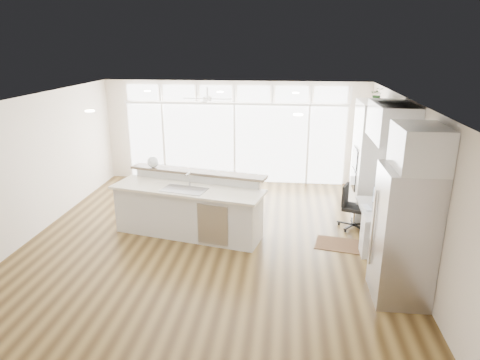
# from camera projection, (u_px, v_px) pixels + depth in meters

# --- Properties ---
(floor) EXTENTS (7.00, 8.00, 0.02)m
(floor) POSITION_uv_depth(u_px,v_px,m) (210.00, 245.00, 8.07)
(floor) COLOR #412E14
(floor) RESTS_ON ground
(ceiling) EXTENTS (7.00, 8.00, 0.02)m
(ceiling) POSITION_uv_depth(u_px,v_px,m) (206.00, 101.00, 7.24)
(ceiling) COLOR white
(ceiling) RESTS_ON wall_back
(wall_back) EXTENTS (7.00, 0.04, 2.70)m
(wall_back) POSITION_uv_depth(u_px,v_px,m) (235.00, 132.00, 11.43)
(wall_back) COLOR white
(wall_back) RESTS_ON floor
(wall_front) EXTENTS (7.00, 0.04, 2.70)m
(wall_front) POSITION_uv_depth(u_px,v_px,m) (128.00, 309.00, 3.87)
(wall_front) COLOR white
(wall_front) RESTS_ON floor
(wall_left) EXTENTS (0.04, 8.00, 2.70)m
(wall_left) POSITION_uv_depth(u_px,v_px,m) (24.00, 171.00, 8.02)
(wall_left) COLOR white
(wall_left) RESTS_ON floor
(wall_right) EXTENTS (0.04, 8.00, 2.70)m
(wall_right) POSITION_uv_depth(u_px,v_px,m) (410.00, 184.00, 7.28)
(wall_right) COLOR white
(wall_right) RESTS_ON floor
(glass_wall) EXTENTS (5.80, 0.06, 2.08)m
(glass_wall) POSITION_uv_depth(u_px,v_px,m) (235.00, 144.00, 11.47)
(glass_wall) COLOR silver
(glass_wall) RESTS_ON wall_back
(transom_row) EXTENTS (5.90, 0.06, 0.40)m
(transom_row) POSITION_uv_depth(u_px,v_px,m) (235.00, 93.00, 11.06)
(transom_row) COLOR silver
(transom_row) RESTS_ON wall_back
(desk_window) EXTENTS (0.04, 0.85, 0.85)m
(desk_window) POSITION_uv_depth(u_px,v_px,m) (404.00, 167.00, 7.51)
(desk_window) COLOR silver
(desk_window) RESTS_ON wall_right
(ceiling_fan) EXTENTS (1.16, 1.16, 0.32)m
(ceiling_fan) POSITION_uv_depth(u_px,v_px,m) (207.00, 94.00, 10.00)
(ceiling_fan) COLOR white
(ceiling_fan) RESTS_ON ceiling
(recessed_lights) EXTENTS (3.40, 3.00, 0.02)m
(recessed_lights) POSITION_uv_depth(u_px,v_px,m) (208.00, 101.00, 7.43)
(recessed_lights) COLOR white
(recessed_lights) RESTS_ON ceiling
(oven_cabinet) EXTENTS (0.64, 1.20, 2.50)m
(oven_cabinet) POSITION_uv_depth(u_px,v_px,m) (371.00, 161.00, 9.05)
(oven_cabinet) COLOR silver
(oven_cabinet) RESTS_ON floor
(desk_nook) EXTENTS (0.72, 1.30, 0.76)m
(desk_nook) POSITION_uv_depth(u_px,v_px,m) (379.00, 228.00, 7.91)
(desk_nook) COLOR silver
(desk_nook) RESTS_ON floor
(upper_cabinets) EXTENTS (0.64, 1.30, 0.64)m
(upper_cabinets) POSITION_uv_depth(u_px,v_px,m) (392.00, 122.00, 7.29)
(upper_cabinets) COLOR silver
(upper_cabinets) RESTS_ON wall_right
(refrigerator) EXTENTS (0.76, 0.90, 2.00)m
(refrigerator) POSITION_uv_depth(u_px,v_px,m) (404.00, 235.00, 6.16)
(refrigerator) COLOR #A7A6AB
(refrigerator) RESTS_ON floor
(fridge_cabinet) EXTENTS (0.64, 0.90, 0.60)m
(fridge_cabinet) POSITION_uv_depth(u_px,v_px,m) (420.00, 147.00, 5.75)
(fridge_cabinet) COLOR silver
(fridge_cabinet) RESTS_ON wall_right
(framed_photos) EXTENTS (0.06, 0.22, 0.80)m
(framed_photos) POSITION_uv_depth(u_px,v_px,m) (395.00, 166.00, 8.14)
(framed_photos) COLOR black
(framed_photos) RESTS_ON wall_right
(kitchen_island) EXTENTS (3.16, 1.75, 1.19)m
(kitchen_island) POSITION_uv_depth(u_px,v_px,m) (188.00, 206.00, 8.34)
(kitchen_island) COLOR silver
(kitchen_island) RESTS_ON floor
(rug) EXTENTS (0.95, 0.76, 0.01)m
(rug) POSITION_uv_depth(u_px,v_px,m) (338.00, 244.00, 8.08)
(rug) COLOR #341E10
(rug) RESTS_ON floor
(office_chair) EXTENTS (0.59, 0.57, 0.90)m
(office_chair) POSITION_uv_depth(u_px,v_px,m) (355.00, 207.00, 8.67)
(office_chair) COLOR black
(office_chair) RESTS_ON floor
(fishbowl) EXTENTS (0.26, 0.26, 0.23)m
(fishbowl) POSITION_uv_depth(u_px,v_px,m) (153.00, 162.00, 8.78)
(fishbowl) COLOR white
(fishbowl) RESTS_ON kitchen_island
(monitor) EXTENTS (0.08, 0.48, 0.40)m
(monitor) POSITION_uv_depth(u_px,v_px,m) (377.00, 198.00, 7.74)
(monitor) COLOR black
(monitor) RESTS_ON desk_nook
(keyboard) EXTENTS (0.17, 0.35, 0.02)m
(keyboard) POSITION_uv_depth(u_px,v_px,m) (367.00, 207.00, 7.81)
(keyboard) COLOR white
(keyboard) RESTS_ON desk_nook
(potted_plant) EXTENTS (0.29, 0.31, 0.22)m
(potted_plant) POSITION_uv_depth(u_px,v_px,m) (377.00, 96.00, 8.63)
(potted_plant) COLOR #2D5E28
(potted_plant) RESTS_ON oven_cabinet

